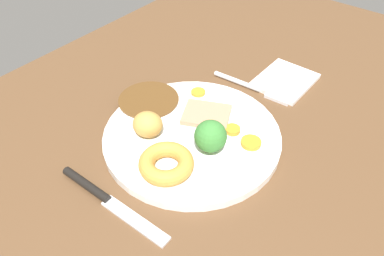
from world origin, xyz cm
name	(u,v)px	position (x,y,z in cm)	size (l,w,h in cm)	color
dining_table	(217,146)	(0.00, 0.00, 1.80)	(120.00, 84.00, 3.60)	brown
dinner_plate	(192,136)	(2.69, -2.92, 4.30)	(27.18, 27.18, 1.40)	white
gravy_pool	(149,99)	(0.81, -13.68, 5.15)	(10.20, 10.20, 0.30)	#563819
meat_slice_main	(206,115)	(-1.79, -3.49, 5.40)	(7.32, 5.94, 0.80)	tan
yorkshire_pudding	(166,163)	(10.63, -1.19, 6.11)	(7.66, 7.66, 2.23)	#C68938
roast_potato_left	(148,124)	(6.93, -8.02, 6.90)	(4.25, 4.58, 3.81)	#BC8C42
carrot_coin_front	(233,130)	(-1.40, 1.76, 5.34)	(2.37, 2.37, 0.67)	orange
carrot_coin_back	(198,92)	(-5.87, -8.27, 5.23)	(2.46, 2.46, 0.47)	orange
carrot_coin_side	(251,143)	(-0.74, 5.46, 5.31)	(3.04, 3.04, 0.62)	orange
broccoli_floret	(211,136)	(4.02, 1.44, 7.81)	(4.69, 4.69, 5.19)	#8CB766
fork	(254,88)	(-14.40, -2.20, 3.99)	(2.28, 15.31, 0.90)	silver
knife	(103,197)	(18.96, -5.07, 4.05)	(1.85, 18.52, 1.20)	black
folded_napkin	(285,81)	(-19.92, 1.18, 4.00)	(11.00, 9.00, 0.80)	white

